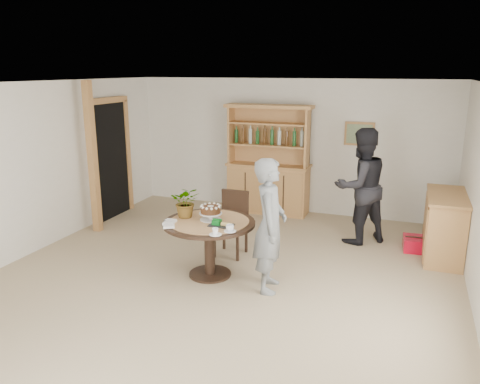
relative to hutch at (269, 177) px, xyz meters
name	(u,v)px	position (x,y,z in m)	size (l,w,h in m)	color
ground	(216,284)	(0.30, -3.24, -0.69)	(7.00, 7.00, 0.00)	tan
room_shell	(215,150)	(0.30, -3.23, 1.05)	(6.04, 7.04, 2.52)	white
doorway	(110,157)	(-2.63, -1.24, 0.42)	(0.13, 1.10, 2.18)	black
pine_post	(92,158)	(-2.40, -2.04, 0.56)	(0.12, 0.12, 2.50)	#B27C4B
hutch	(269,177)	(0.00, 0.00, 0.00)	(1.62, 0.54, 2.04)	tan
sideboard	(445,226)	(3.04, -1.24, -0.22)	(0.54, 1.26, 0.94)	tan
dining_table	(209,232)	(0.11, -3.01, -0.08)	(1.20, 1.20, 0.76)	black
dining_chair	(232,219)	(0.11, -2.18, -0.15)	(0.42, 0.42, 0.95)	black
birthday_cake	(211,211)	(0.11, -2.96, 0.19)	(0.30, 0.30, 0.20)	white
flower_vase	(186,202)	(-0.24, -2.96, 0.28)	(0.38, 0.33, 0.42)	#3F7233
gift_tray	(221,224)	(0.33, -3.13, 0.10)	(0.30, 0.20, 0.08)	black
coffee_cup_a	(230,228)	(0.51, -3.29, 0.11)	(0.15, 0.15, 0.09)	white
coffee_cup_b	(215,232)	(0.39, -3.46, 0.11)	(0.15, 0.15, 0.08)	white
napkins	(169,224)	(-0.30, -3.32, 0.09)	(0.24, 0.33, 0.03)	white
teen_boy	(270,226)	(0.96, -3.11, 0.14)	(0.61, 0.40, 1.66)	slate
adult_person	(361,186)	(1.80, -1.03, 0.22)	(0.88, 0.69, 1.81)	black
red_suitcase	(424,245)	(2.80, -1.10, -0.59)	(0.63, 0.45, 0.21)	red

